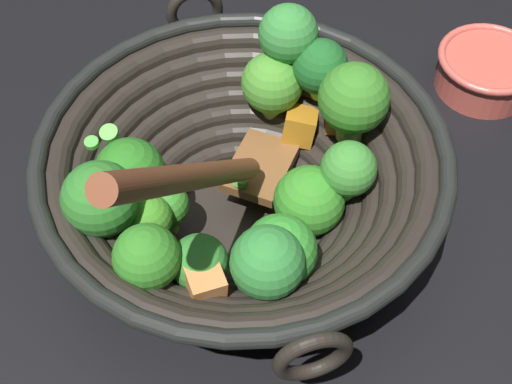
{
  "coord_description": "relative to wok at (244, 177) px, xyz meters",
  "views": [
    {
      "loc": [
        0.35,
        0.1,
        0.52
      ],
      "look_at": [
        -0.02,
        0.01,
        0.03
      ],
      "focal_mm": 49.74,
      "sensor_mm": 36.0,
      "label": 1
    }
  ],
  "objects": [
    {
      "name": "ground_plane",
      "position": [
        -0.0,
        -0.0,
        -0.07
      ],
      "size": [
        4.0,
        4.0,
        0.0
      ],
      "primitive_type": "plane",
      "color": "black"
    },
    {
      "name": "prep_bowl",
      "position": [
        -0.24,
        0.19,
        -0.05
      ],
      "size": [
        0.11,
        0.11,
        0.04
      ],
      "color": "#D15647",
      "rests_on": "ground"
    },
    {
      "name": "wok",
      "position": [
        0.0,
        0.0,
        0.0
      ],
      "size": [
        0.35,
        0.33,
        0.26
      ],
      "color": "black",
      "rests_on": "ground"
    }
  ]
}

